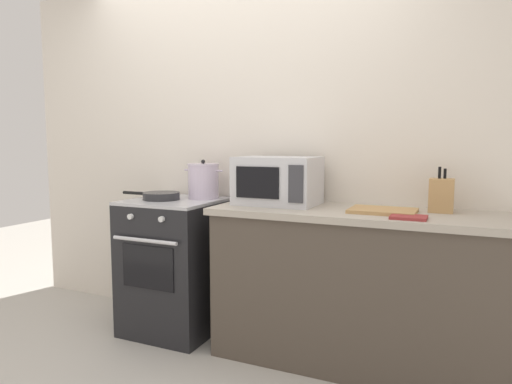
{
  "coord_description": "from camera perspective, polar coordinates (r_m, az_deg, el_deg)",
  "views": [
    {
      "loc": [
        1.46,
        -2.01,
        1.31
      ],
      "look_at": [
        0.27,
        0.6,
        1.0
      ],
      "focal_mm": 32.3,
      "sensor_mm": 36.0,
      "label": 1
    }
  ],
  "objects": [
    {
      "name": "oven_mitt",
      "position": [
        2.49,
        18.39,
        -2.98
      ],
      "size": [
        0.18,
        0.14,
        0.02
      ],
      "primitive_type": "cube",
      "color": "#993333",
      "rests_on": "countertop_right"
    },
    {
      "name": "ground_plane",
      "position": [
        2.81,
        -10.87,
        -21.75
      ],
      "size": [
        10.0,
        10.0,
        0.0
      ],
      "primitive_type": "plane",
      "color": "#B2ADA3"
    },
    {
      "name": "lower_cabinet_right",
      "position": [
        2.83,
        12.18,
        -11.9
      ],
      "size": [
        1.64,
        0.56,
        0.88
      ],
      "primitive_type": "cube",
      "color": "#4C4238",
      "rests_on": "ground_plane"
    },
    {
      "name": "cutting_board",
      "position": [
        2.67,
        15.42,
        -2.25
      ],
      "size": [
        0.36,
        0.26,
        0.02
      ],
      "primitive_type": "cube",
      "color": "tan",
      "rests_on": "countertop_right"
    },
    {
      "name": "frying_pan",
      "position": [
        3.21,
        -11.74,
        -0.48
      ],
      "size": [
        0.45,
        0.25,
        0.05
      ],
      "color": "#28282B",
      "rests_on": "stove"
    },
    {
      "name": "knife_block",
      "position": [
        2.77,
        21.97,
        -0.38
      ],
      "size": [
        0.13,
        0.1,
        0.26
      ],
      "color": "tan",
      "rests_on": "countertop_right"
    },
    {
      "name": "stock_pot",
      "position": [
        3.22,
        -6.54,
        1.37
      ],
      "size": [
        0.3,
        0.22,
        0.27
      ],
      "color": "silver",
      "rests_on": "stove"
    },
    {
      "name": "countertop_right",
      "position": [
        2.72,
        12.4,
        -2.65
      ],
      "size": [
        1.7,
        0.6,
        0.04
      ],
      "primitive_type": "cube",
      "color": "#ADA393",
      "rests_on": "lower_cabinet_right"
    },
    {
      "name": "back_wall",
      "position": [
        3.2,
        3.29,
        5.09
      ],
      "size": [
        4.4,
        0.1,
        2.5
      ],
      "primitive_type": "cube",
      "color": "silver",
      "rests_on": "ground_plane"
    },
    {
      "name": "stove",
      "position": [
        3.29,
        -9.97,
        -8.9
      ],
      "size": [
        0.6,
        0.64,
        0.92
      ],
      "color": "black",
      "rests_on": "ground_plane"
    },
    {
      "name": "microwave",
      "position": [
        2.91,
        2.72,
        1.42
      ],
      "size": [
        0.5,
        0.37,
        0.3
      ],
      "color": "silver",
      "rests_on": "countertop_right"
    }
  ]
}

